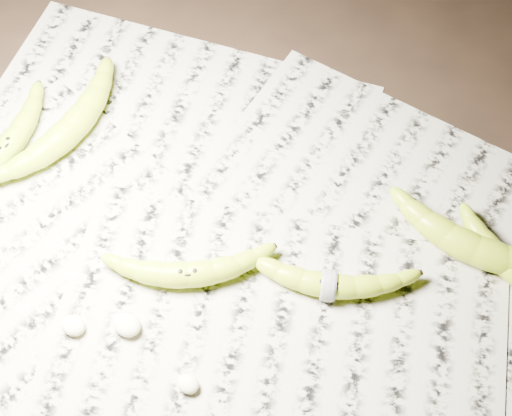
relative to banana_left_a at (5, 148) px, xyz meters
The scene contains 12 objects.
ground 0.34m from the banana_left_a, ahead, with size 3.00×3.00×0.00m, color black.
newspaper_patch 0.32m from the banana_left_a, ahead, with size 0.90×0.70×0.01m, color #ABA893.
banana_left_a is the anchor object (origin of this frame).
banana_left_b 0.09m from the banana_left_a, 48.70° to the left, with size 0.21×0.07×0.04m, color #ADC819, non-canonical shape.
banana_center 0.32m from the banana_left_a, ahead, with size 0.19×0.06×0.03m, color #ADC819, non-canonical shape.
banana_taped 0.48m from the banana_left_a, ahead, with size 0.19×0.05×0.03m, color #ADC819, non-canonical shape.
banana_upper_a 0.64m from the banana_left_a, 14.33° to the left, with size 0.22×0.07×0.04m, color #ADC819, non-canonical shape.
banana_upper_b 0.69m from the banana_left_a, 13.30° to the left, with size 0.17×0.05×0.03m, color #ADC819, non-canonical shape.
measuring_tape 0.48m from the banana_left_a, ahead, with size 0.04×0.04×0.00m, color white.
flesh_chunk_a 0.31m from the banana_left_a, 24.86° to the right, with size 0.04×0.03×0.02m, color #F6F0BE.
flesh_chunk_b 0.28m from the banana_left_a, 35.74° to the right, with size 0.03×0.03×0.02m, color #F6F0BE.
flesh_chunk_c 0.42m from the banana_left_a, 22.27° to the right, with size 0.03×0.02×0.02m, color #F6F0BE.
Camera 1 is at (0.23, -0.35, 0.84)m, focal length 50.00 mm.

